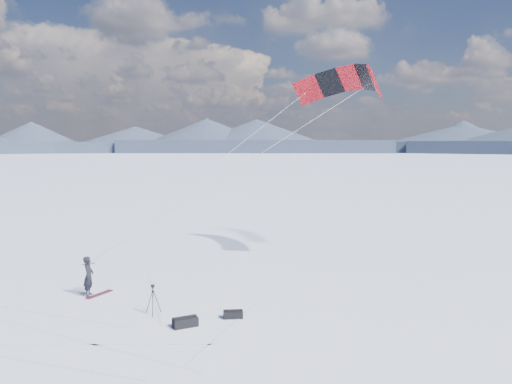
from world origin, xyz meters
name	(u,v)px	position (x,y,z in m)	size (l,w,h in m)	color
ground	(121,312)	(0.00, 0.00, 0.00)	(1800.00, 1800.00, 0.00)	white
horizon_hills	(117,188)	(0.00, 0.00, 4.79)	(704.84, 706.81, 10.76)	#222A3E
snow_tracks	(104,317)	(-0.65, -0.35, 0.00)	(14.76, 10.25, 0.01)	silver
snowkiter	(89,296)	(-1.03, 2.57, 0.00)	(0.62, 0.41, 1.70)	black
snowboard	(99,294)	(-0.61, 2.56, 0.02)	(1.38, 0.26, 0.04)	maroon
tripod	(153,295)	(1.12, -0.70, 0.74)	(0.58, 0.58, 1.15)	black
gear_bag_a	(185,322)	(1.95, -2.42, 0.17)	(0.90, 0.48, 0.39)	black
gear_bag_b	(233,314)	(3.81, -2.20, 0.14)	(0.79, 0.53, 0.33)	black
power_kite	(343,83)	(12.70, 5.06, 9.74)	(15.04, 6.60, 9.34)	#B10E17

